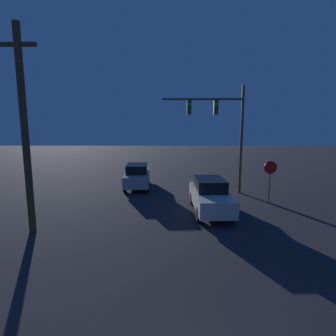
% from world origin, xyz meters
% --- Properties ---
extents(car_near, '(1.84, 4.59, 1.71)m').
position_xyz_m(car_near, '(2.19, 10.89, 0.87)').
color(car_near, beige).
rests_on(car_near, ground_plane).
extents(car_far, '(2.02, 4.65, 1.71)m').
position_xyz_m(car_far, '(-2.27, 16.37, 0.87)').
color(car_far, '#99999E').
rests_on(car_far, ground_plane).
extents(traffic_signal_mast, '(5.21, 0.30, 6.91)m').
position_xyz_m(traffic_signal_mast, '(3.47, 14.89, 4.58)').
color(traffic_signal_mast, brown).
rests_on(traffic_signal_mast, ground_plane).
extents(stop_sign, '(0.74, 0.07, 2.42)m').
position_xyz_m(stop_sign, '(5.86, 12.65, 1.70)').
color(stop_sign, brown).
rests_on(stop_sign, ground_plane).
extents(utility_pole, '(1.41, 0.28, 8.20)m').
position_xyz_m(utility_pole, '(-5.57, 8.12, 4.24)').
color(utility_pole, '#4C3823').
rests_on(utility_pole, ground_plane).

